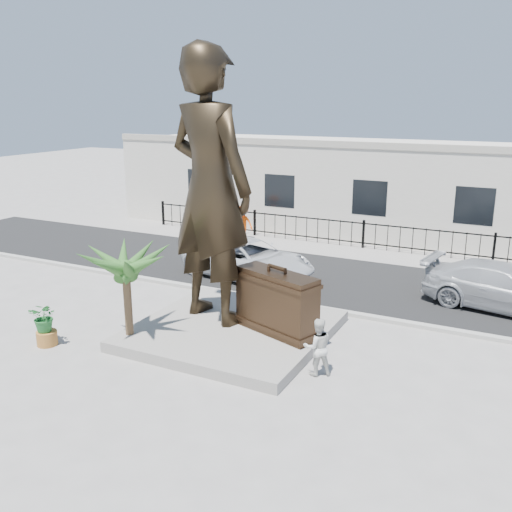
{
  "coord_description": "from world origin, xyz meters",
  "views": [
    {
      "loc": [
        6.91,
        -11.75,
        6.56
      ],
      "look_at": [
        0.0,
        2.0,
        2.3
      ],
      "focal_mm": 40.0,
      "sensor_mm": 36.0,
      "label": 1
    }
  ],
  "objects": [
    {
      "name": "curb",
      "position": [
        0.0,
        4.5,
        0.06
      ],
      "size": [
        40.0,
        0.25,
        0.12
      ],
      "primitive_type": "cube",
      "color": "#A5A399",
      "rests_on": "ground"
    },
    {
      "name": "street",
      "position": [
        0.0,
        8.0,
        0.01
      ],
      "size": [
        40.0,
        7.0,
        0.01
      ],
      "primitive_type": "cube",
      "color": "black",
      "rests_on": "ground"
    },
    {
      "name": "building",
      "position": [
        0.0,
        17.0,
        2.2
      ],
      "size": [
        28.0,
        7.0,
        4.4
      ],
      "primitive_type": "cube",
      "color": "silver",
      "rests_on": "ground"
    },
    {
      "name": "worker",
      "position": [
        -5.6,
        11.72,
        0.84
      ],
      "size": [
        1.09,
        0.67,
        1.64
      ],
      "primitive_type": "imported",
      "rotation": [
        0.0,
        0.0,
        0.06
      ],
      "color": "#FF570D",
      "rests_on": "far_sidewalk"
    },
    {
      "name": "suitcase",
      "position": [
        0.82,
        1.63,
        1.17
      ],
      "size": [
        2.58,
        1.57,
        1.74
      ],
      "primitive_type": "cube",
      "rotation": [
        0.0,
        0.0,
        -0.34
      ],
      "color": "#322215",
      "rests_on": "plinth"
    },
    {
      "name": "far_sidewalk",
      "position": [
        0.0,
        12.0,
        0.01
      ],
      "size": [
        40.0,
        2.5,
        0.02
      ],
      "primitive_type": "cube",
      "color": "#9E9991",
      "rests_on": "ground"
    },
    {
      "name": "palm_tree",
      "position": [
        -2.74,
        -0.31,
        0.0
      ],
      "size": [
        1.8,
        1.8,
        3.2
      ],
      "primitive_type": null,
      "color": "#2A571F",
      "rests_on": "ground"
    },
    {
      "name": "car_white",
      "position": [
        -2.6,
        6.54,
        0.73
      ],
      "size": [
        5.58,
        3.4,
        1.45
      ],
      "primitive_type": "imported",
      "rotation": [
        0.0,
        0.0,
        1.37
      ],
      "color": "silver",
      "rests_on": "street"
    },
    {
      "name": "tourist",
      "position": [
        2.52,
        0.33,
        0.73
      ],
      "size": [
        0.9,
        0.86,
        1.46
      ],
      "primitive_type": "imported",
      "rotation": [
        0.0,
        0.0,
        3.75
      ],
      "color": "silver",
      "rests_on": "ground"
    },
    {
      "name": "shrub",
      "position": [
        -4.74,
        -1.38,
        0.83
      ],
      "size": [
        0.93,
        0.87,
        0.85
      ],
      "primitive_type": "imported",
      "rotation": [
        0.0,
        0.0,
        0.31
      ],
      "color": "#206429",
      "rests_on": "planter"
    },
    {
      "name": "car_silver",
      "position": [
        6.24,
        7.24,
        0.74
      ],
      "size": [
        5.28,
        2.78,
        1.46
      ],
      "primitive_type": "imported",
      "rotation": [
        0.0,
        0.0,
        1.42
      ],
      "color": "#AAACAF",
      "rests_on": "street"
    },
    {
      "name": "planter",
      "position": [
        -4.74,
        -1.38,
        0.2
      ],
      "size": [
        0.56,
        0.56,
        0.4
      ],
      "primitive_type": "cylinder",
      "color": "#A2672B",
      "rests_on": "ground"
    },
    {
      "name": "ground",
      "position": [
        0.0,
        0.0,
        0.0
      ],
      "size": [
        100.0,
        100.0,
        0.0
      ],
      "primitive_type": "plane",
      "color": "#9E9991",
      "rests_on": "ground"
    },
    {
      "name": "fence",
      "position": [
        0.0,
        12.8,
        0.6
      ],
      "size": [
        22.0,
        0.1,
        1.2
      ],
      "primitive_type": "cube",
      "color": "black",
      "rests_on": "ground"
    },
    {
      "name": "statue",
      "position": [
        -1.35,
        1.85,
        4.16
      ],
      "size": [
        3.18,
        2.48,
        7.72
      ],
      "primitive_type": "imported",
      "rotation": [
        0.0,
        0.0,
        2.89
      ],
      "color": "black",
      "rests_on": "plinth"
    },
    {
      "name": "plinth",
      "position": [
        -0.5,
        1.5,
        0.15
      ],
      "size": [
        5.2,
        5.2,
        0.3
      ],
      "primitive_type": "cube",
      "color": "gray",
      "rests_on": "ground"
    }
  ]
}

